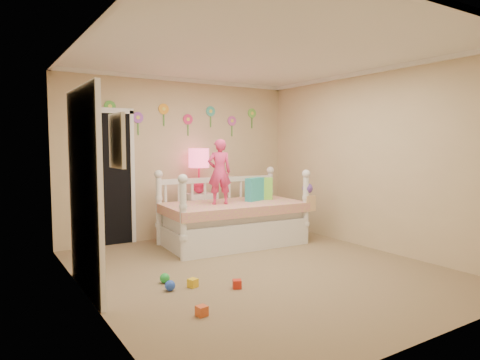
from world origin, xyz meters
TOP-DOWN VIEW (x-y plane):
  - floor at (0.00, 0.00)m, footprint 4.00×4.50m
  - ceiling at (0.00, 0.00)m, footprint 4.00×4.50m
  - back_wall at (0.00, 2.25)m, footprint 4.00×0.01m
  - left_wall at (-2.00, 0.00)m, footprint 0.01×4.50m
  - right_wall at (2.00, 0.00)m, footprint 0.01×4.50m
  - crown_molding at (0.00, 0.00)m, footprint 4.00×4.50m
  - daybed at (0.41, 1.29)m, footprint 2.19×1.27m
  - pillow_turquoise at (0.82, 1.29)m, footprint 0.38×0.24m
  - pillow_lime at (0.98, 1.38)m, footprint 0.39×0.31m
  - child at (0.15, 1.25)m, footprint 0.41×0.33m
  - nightstand at (0.20, 2.01)m, footprint 0.44×0.34m
  - table_lamp at (0.20, 2.01)m, footprint 0.33×0.33m
  - closet_doorway at (-1.25, 2.23)m, footprint 0.90×0.04m
  - flower_decals at (-0.09, 2.24)m, footprint 3.40×0.02m
  - mirror_closet at (-1.96, 0.30)m, footprint 0.07×1.30m
  - wall_picture at (-1.97, -0.90)m, footprint 0.05×0.34m
  - hanging_bag at (1.42, 0.72)m, footprint 0.20×0.16m
  - toy_scatter at (-0.88, -0.37)m, footprint 0.81×1.30m

SIDE VIEW (x-z plane):
  - floor at x=0.00m, z-range -0.01..0.01m
  - toy_scatter at x=-0.88m, z-range 0.00..0.11m
  - nightstand at x=0.20m, z-range 0.00..0.73m
  - daybed at x=0.41m, z-range 0.00..1.15m
  - hanging_bag at x=1.42m, z-range 0.52..0.88m
  - pillow_lime at x=0.98m, z-range 0.64..0.99m
  - pillow_turquoise at x=0.82m, z-range 0.64..1.00m
  - closet_doorway at x=-1.25m, z-range 0.00..2.07m
  - mirror_closet at x=-1.96m, z-range 0.00..2.10m
  - child at x=0.15m, z-range 0.64..1.60m
  - table_lamp at x=0.20m, z-range 0.85..1.58m
  - back_wall at x=0.00m, z-range 0.00..2.60m
  - left_wall at x=-2.00m, z-range 0.00..2.60m
  - right_wall at x=2.00m, z-range 0.00..2.60m
  - wall_picture at x=-1.97m, z-range 1.34..1.76m
  - flower_decals at x=-0.09m, z-range 1.69..2.19m
  - crown_molding at x=0.00m, z-range 2.54..2.60m
  - ceiling at x=0.00m, z-range 2.60..2.60m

